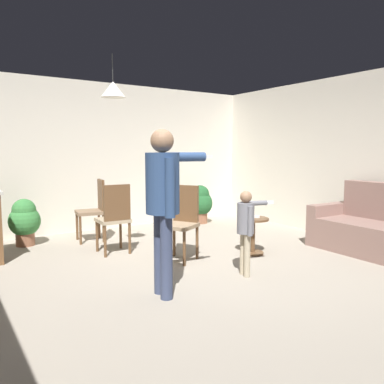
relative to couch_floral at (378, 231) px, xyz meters
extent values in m
plane|color=#9E9384|center=(-2.67, 0.69, -0.33)|extent=(7.68, 7.68, 0.00)
cube|color=silver|center=(-2.67, 3.89, 1.02)|extent=(6.40, 0.10, 2.70)
cube|color=silver|center=(0.53, 0.69, 1.02)|extent=(0.10, 6.40, 2.70)
cube|color=#8C6B60|center=(-0.06, 0.00, -0.11)|extent=(0.90, 1.47, 0.45)
cube|color=#8C6B60|center=(-0.03, 0.81, -0.02)|extent=(0.86, 0.21, 0.63)
cylinder|color=brown|center=(0.30, 0.79, -0.30)|extent=(0.05, 0.05, 0.06)
cylinder|color=brown|center=(-0.35, 0.81, -0.30)|extent=(0.05, 0.05, 0.06)
cylinder|color=brown|center=(-1.49, 0.99, 0.17)|extent=(0.44, 0.44, 0.03)
cylinder|color=brown|center=(-1.49, 0.99, -0.09)|extent=(0.06, 0.06, 0.49)
cylinder|color=brown|center=(-1.49, 0.99, -0.32)|extent=(0.31, 0.31, 0.03)
cylinder|color=#384260|center=(-3.32, 0.39, 0.09)|extent=(0.12, 0.12, 0.85)
cylinder|color=#384260|center=(-3.34, 0.22, 0.09)|extent=(0.12, 0.12, 0.85)
cylinder|color=navy|center=(-3.33, 0.31, 0.82)|extent=(0.34, 0.34, 0.60)
sphere|color=#9E7556|center=(-3.33, 0.31, 1.23)|extent=(0.23, 0.23, 0.23)
cylinder|color=navy|center=(-3.03, 0.46, 1.07)|extent=(0.57, 0.18, 0.10)
cube|color=white|center=(-2.72, 0.42, 1.07)|extent=(0.13, 0.05, 0.04)
cylinder|color=navy|center=(-3.36, 0.11, 0.79)|extent=(0.10, 0.10, 0.57)
cylinder|color=tan|center=(-2.20, 0.38, -0.08)|extent=(0.07, 0.07, 0.51)
cylinder|color=tan|center=(-2.23, 0.28, -0.08)|extent=(0.07, 0.07, 0.51)
cylinder|color=slate|center=(-2.22, 0.33, 0.36)|extent=(0.20, 0.20, 0.36)
sphere|color=#9E7556|center=(-2.22, 0.33, 0.60)|extent=(0.14, 0.14, 0.14)
cylinder|color=slate|center=(-2.02, 0.40, 0.51)|extent=(0.34, 0.14, 0.06)
cube|color=white|center=(-1.83, 0.35, 0.51)|extent=(0.13, 0.07, 0.04)
cylinder|color=slate|center=(-2.25, 0.22, 0.34)|extent=(0.06, 0.06, 0.34)
cylinder|color=brown|center=(-2.29, 1.21, -0.11)|extent=(0.04, 0.04, 0.45)
cylinder|color=brown|center=(-2.47, 1.53, -0.11)|extent=(0.04, 0.04, 0.45)
cylinder|color=brown|center=(-2.61, 1.04, -0.11)|extent=(0.04, 0.04, 0.45)
cylinder|color=brown|center=(-2.78, 1.36, -0.11)|extent=(0.04, 0.04, 0.45)
cube|color=#997F60|center=(-2.54, 1.29, 0.14)|extent=(0.57, 0.57, 0.05)
cube|color=brown|center=(-2.37, 1.38, 0.42)|extent=(0.22, 0.35, 0.50)
cylinder|color=brown|center=(-3.00, 2.83, -0.11)|extent=(0.04, 0.04, 0.45)
cylinder|color=brown|center=(-2.95, 3.19, -0.11)|extent=(0.04, 0.04, 0.45)
cylinder|color=brown|center=(-3.36, 2.89, -0.11)|extent=(0.04, 0.04, 0.45)
cylinder|color=brown|center=(-3.30, 3.24, -0.11)|extent=(0.04, 0.04, 0.45)
cube|color=#7F664C|center=(-3.15, 3.04, 0.14)|extent=(0.48, 0.48, 0.05)
cube|color=brown|center=(-2.97, 3.01, 0.42)|extent=(0.10, 0.38, 0.50)
cylinder|color=brown|center=(-3.30, 1.98, -0.11)|extent=(0.04, 0.04, 0.45)
cylinder|color=brown|center=(-2.94, 1.97, -0.11)|extent=(0.04, 0.04, 0.45)
cylinder|color=brown|center=(-3.29, 2.34, -0.11)|extent=(0.04, 0.04, 0.45)
cylinder|color=brown|center=(-2.93, 2.33, -0.11)|extent=(0.04, 0.04, 0.45)
cube|color=tan|center=(-3.12, 2.16, 0.14)|extent=(0.44, 0.44, 0.05)
cube|color=brown|center=(-3.12, 1.97, 0.42)|extent=(0.38, 0.06, 0.50)
cylinder|color=brown|center=(-4.09, 3.30, -0.22)|extent=(0.28, 0.28, 0.22)
sphere|color=#387F3D|center=(-4.09, 3.30, 0.05)|extent=(0.48, 0.48, 0.48)
sphere|color=#387F3D|center=(-4.09, 3.30, 0.22)|extent=(0.36, 0.36, 0.36)
cylinder|color=brown|center=(-0.78, 3.32, -0.22)|extent=(0.29, 0.29, 0.23)
sphere|color=#235B2D|center=(-0.78, 3.32, 0.07)|extent=(0.50, 0.50, 0.50)
sphere|color=#235B2D|center=(-0.78, 3.32, 0.25)|extent=(0.38, 0.38, 0.38)
cube|color=white|center=(-1.46, 0.98, 0.21)|extent=(0.11, 0.12, 0.04)
cone|color=silver|center=(-3.23, 1.77, 1.92)|extent=(0.32, 0.32, 0.20)
cylinder|color=black|center=(-3.23, 1.77, 2.19)|extent=(0.01, 0.01, 0.36)
camera|label=1|loc=(-5.18, -3.00, 1.14)|focal=36.02mm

